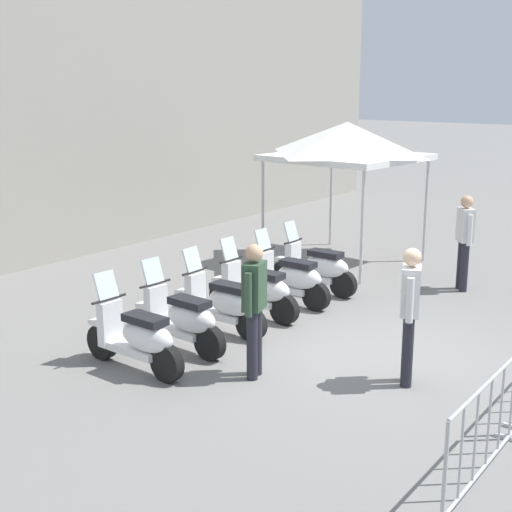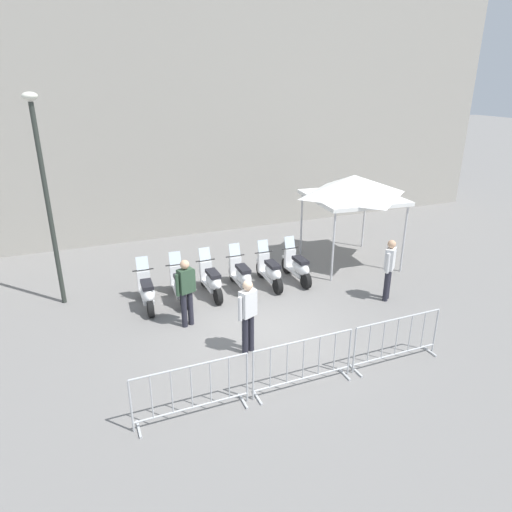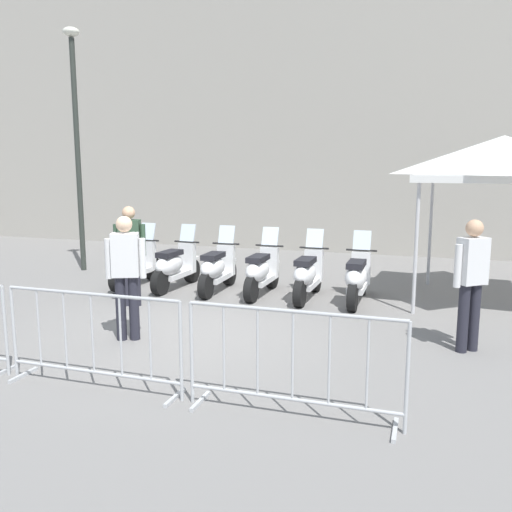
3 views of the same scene
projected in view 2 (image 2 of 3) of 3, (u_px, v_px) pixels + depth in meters
ground_plane at (259, 333)px, 10.88m from camera, size 120.00×120.00×0.00m
building_facade at (163, 75)px, 16.64m from camera, size 28.10×4.84×11.71m
motorcycle_0 at (147, 292)px, 11.94m from camera, size 0.56×1.72×1.24m
motorcycle_1 at (180, 286)px, 12.28m from camera, size 0.56×1.72×1.24m
motorcycle_2 at (211, 281)px, 12.60m from camera, size 0.58×1.73×1.24m
motorcycle_3 at (241, 276)px, 12.93m from camera, size 0.56×1.73×1.24m
motorcycle_4 at (270, 272)px, 13.22m from camera, size 0.56×1.73×1.24m
motorcycle_5 at (297, 267)px, 13.53m from camera, size 0.56×1.73×1.24m
barrier_segment_0 at (192, 391)px, 8.00m from camera, size 2.13×0.61×1.07m
barrier_segment_1 at (303, 364)px, 8.79m from camera, size 2.13×0.61×1.07m
barrier_segment_2 at (396, 340)px, 9.58m from camera, size 2.13×0.61×1.07m
street_lamp at (44, 183)px, 11.20m from camera, size 0.36×0.36×5.41m
officer_near_row_end at (389, 266)px, 12.20m from camera, size 0.42×0.41×1.73m
officer_mid_plaza at (186, 289)px, 10.87m from camera, size 0.51×0.34×1.73m
officer_by_barriers at (248, 312)px, 9.78m from camera, size 0.50×0.36×1.73m
canopy_tent at (354, 187)px, 14.24m from camera, size 2.68×2.68×2.91m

